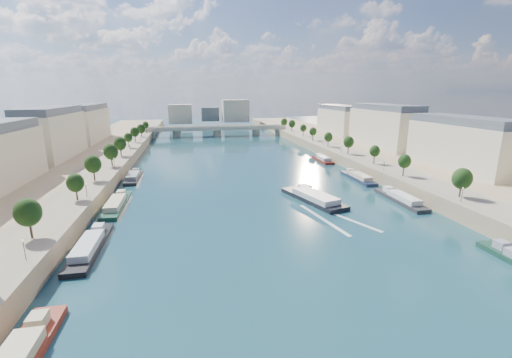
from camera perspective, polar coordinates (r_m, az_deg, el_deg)
name	(u,v)px	position (r m, az deg, el deg)	size (l,w,h in m)	color
ground	(246,180)	(140.46, -1.66, -0.16)	(700.00, 700.00, 0.00)	#0B2A34
quay_left	(54,183)	(147.00, -30.57, -0.54)	(44.00, 520.00, 5.00)	#9E8460
quay_right	(405,167)	(166.97, 23.53, 1.86)	(44.00, 520.00, 5.00)	#9E8460
pave_left	(97,174)	(142.00, -25.01, 0.73)	(14.00, 520.00, 0.10)	gray
pave_right	(374,163)	(158.52, 19.13, 2.60)	(14.00, 520.00, 0.10)	gray
trees_left	(102,159)	(142.37, -24.28, 3.08)	(4.80, 268.80, 8.26)	#382B1E
trees_right	(360,147)	(165.24, 16.97, 5.13)	(4.80, 268.80, 8.26)	#382B1E
lamps_left	(102,173)	(130.87, -24.24, 0.97)	(0.36, 200.36, 4.28)	black
lamps_right	(360,155)	(160.16, 16.93, 3.88)	(0.36, 200.36, 4.28)	black
buildings_left	(24,142)	(160.39, -34.21, 5.17)	(16.00, 226.00, 23.20)	beige
buildings_right	(417,132)	(182.02, 25.27, 7.09)	(16.00, 226.00, 23.20)	beige
skyline	(214,112)	(355.20, -7.01, 10.97)	(79.00, 42.00, 22.00)	beige
bridge	(217,130)	(281.22, -6.50, 8.14)	(112.00, 12.00, 8.15)	#C1B79E
tour_barge	(313,198)	(115.33, 9.53, -3.10)	(15.41, 28.43, 3.75)	black
wake	(333,218)	(101.14, 12.77, -6.40)	(15.03, 25.82, 0.04)	silver
moored_barges_left	(105,223)	(101.39, -23.91, -6.77)	(5.00, 125.08, 3.60)	maroon
moored_barges_right	(414,206)	(117.00, 24.89, -4.12)	(5.00, 163.91, 3.60)	black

